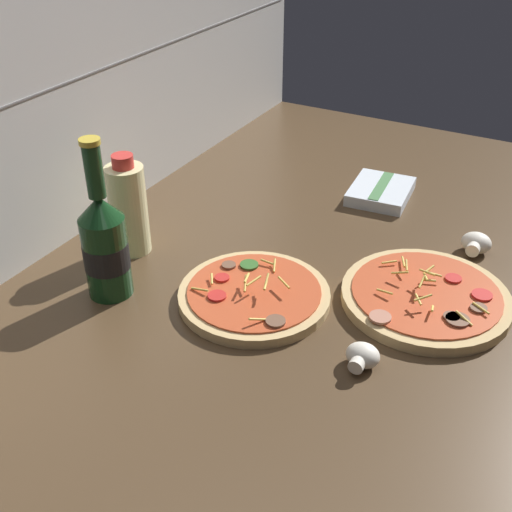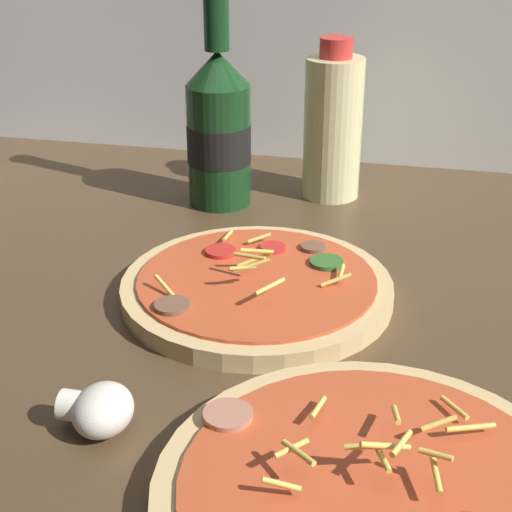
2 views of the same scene
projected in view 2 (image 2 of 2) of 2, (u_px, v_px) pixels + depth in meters
counter_slab at (313, 358)px, 62.97cm from camera, size 160.00×90.00×2.50cm
pizza_near at (374, 498)px, 45.66cm from camera, size 26.23×26.23×5.06cm
pizza_far at (257, 288)px, 69.06cm from camera, size 23.91×23.91×4.86cm
beer_bottle at (219, 125)px, 85.85cm from camera, size 7.12×7.12×26.15cm
oil_bottle at (333, 126)px, 88.20cm from camera, size 6.58×6.58×18.07cm
mushroom_left at (99, 409)px, 52.17cm from camera, size 5.00×4.76×3.33cm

